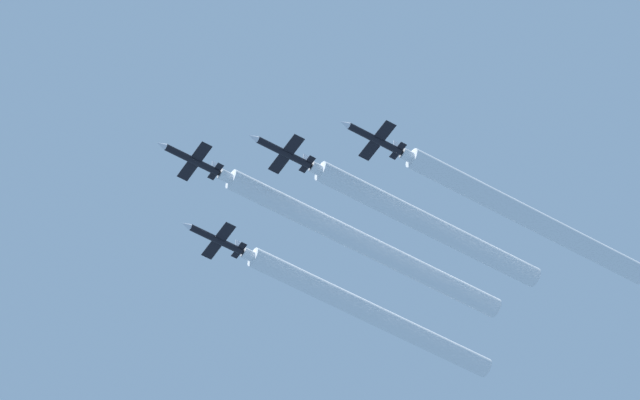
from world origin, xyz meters
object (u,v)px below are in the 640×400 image
Objects in this scene: jet_left_wingman at (282,152)px; jet_lead at (190,159)px; jet_right_wingman at (214,238)px; jet_outer_left at (373,138)px.

jet_lead is at bearing 48.86° from jet_left_wingman.
jet_left_wingman is (-8.94, -10.23, -1.13)m from jet_lead.
jet_right_wingman is 30.35m from jet_outer_left.
jet_left_wingman is at bearing 45.03° from jet_outer_left.
jet_left_wingman is 1.00× the size of jet_right_wingman.
jet_right_wingman is at bearing 0.31° from jet_left_wingman.
jet_lead reaches higher than jet_outer_left.
jet_right_wingman is at bearing 18.48° from jet_outer_left.
jet_lead is 1.00× the size of jet_right_wingman.
jet_outer_left is (-18.43, -19.74, -1.95)m from jet_lead.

